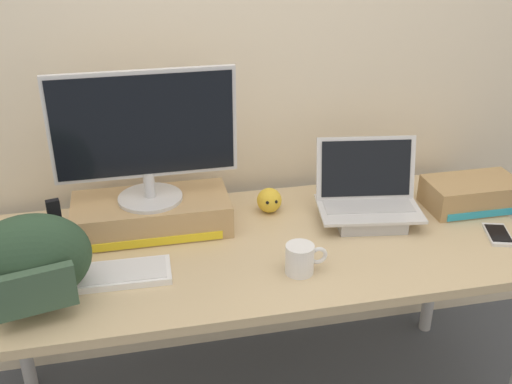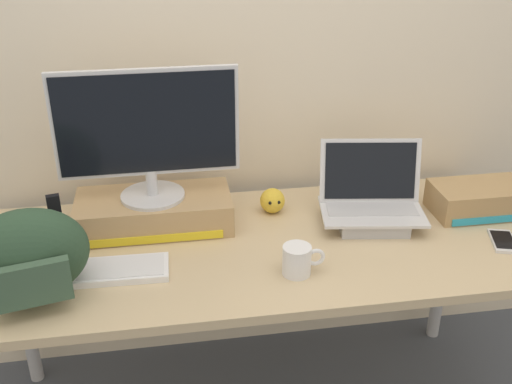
{
  "view_description": "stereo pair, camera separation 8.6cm",
  "coord_description": "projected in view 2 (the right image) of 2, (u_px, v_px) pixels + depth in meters",
  "views": [
    {
      "loc": [
        -0.35,
        -1.61,
        1.73
      ],
      "look_at": [
        0.0,
        0.0,
        0.9
      ],
      "focal_mm": 42.64,
      "sensor_mm": 36.0,
      "label": 1
    },
    {
      "loc": [
        -0.26,
        -1.63,
        1.73
      ],
      "look_at": [
        0.0,
        0.0,
        0.9
      ],
      "focal_mm": 42.64,
      "sensor_mm": 36.0,
      "label": 2
    }
  ],
  "objects": [
    {
      "name": "desktop_monitor",
      "position": [
        147.0,
        133.0,
        1.87
      ],
      "size": [
        0.57,
        0.21,
        0.42
      ],
      "rotation": [
        0.0,
        0.0,
        0.01
      ],
      "color": "silver",
      "rests_on": "toner_box_yellow"
    },
    {
      "name": "coffee_mug",
      "position": [
        298.0,
        260.0,
        1.75
      ],
      "size": [
        0.13,
        0.08,
        0.09
      ],
      "color": "silver",
      "rests_on": "desk"
    },
    {
      "name": "toner_box_yellow",
      "position": [
        154.0,
        212.0,
        2.0
      ],
      "size": [
        0.5,
        0.24,
        0.11
      ],
      "color": "tan",
      "rests_on": "desk"
    },
    {
      "name": "toner_box_cyan",
      "position": [
        479.0,
        199.0,
        2.09
      ],
      "size": [
        0.32,
        0.18,
        0.1
      ],
      "color": "#A88456",
      "rests_on": "desk"
    },
    {
      "name": "cell_phone",
      "position": [
        503.0,
        241.0,
        1.92
      ],
      "size": [
        0.11,
        0.15,
        0.01
      ],
      "rotation": [
        0.0,
        0.0,
        -0.29
      ],
      "color": "silver",
      "rests_on": "desk"
    },
    {
      "name": "back_wall",
      "position": [
        234.0,
        29.0,
        2.08
      ],
      "size": [
        7.0,
        0.1,
        2.6
      ],
      "primitive_type": "cube",
      "color": "beige",
      "rests_on": "ground"
    },
    {
      "name": "plush_toy",
      "position": [
        272.0,
        201.0,
        2.09
      ],
      "size": [
        0.09,
        0.09,
        0.09
      ],
      "color": "gold",
      "rests_on": "desk"
    },
    {
      "name": "open_laptop",
      "position": [
        371.0,
        208.0,
        2.02
      ],
      "size": [
        0.37,
        0.27,
        0.26
      ],
      "rotation": [
        0.0,
        0.0,
        -0.15
      ],
      "color": "#ADADB2",
      "rests_on": "desk"
    },
    {
      "name": "desk",
      "position": [
        256.0,
        261.0,
        1.95
      ],
      "size": [
        1.77,
        0.73,
        0.72
      ],
      "color": "tan",
      "rests_on": "ground"
    },
    {
      "name": "messenger_backpack",
      "position": [
        27.0,
        256.0,
        1.61
      ],
      "size": [
        0.36,
        0.28,
        0.26
      ],
      "rotation": [
        0.0,
        0.0,
        0.22
      ],
      "color": "#28422D",
      "rests_on": "desk"
    },
    {
      "name": "external_keyboard",
      "position": [
        93.0,
        272.0,
        1.76
      ],
      "size": [
        0.44,
        0.14,
        0.02
      ],
      "rotation": [
        0.0,
        0.0,
        -0.02
      ],
      "color": "white",
      "rests_on": "desk"
    }
  ]
}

